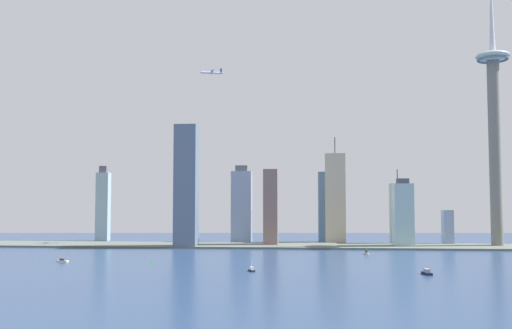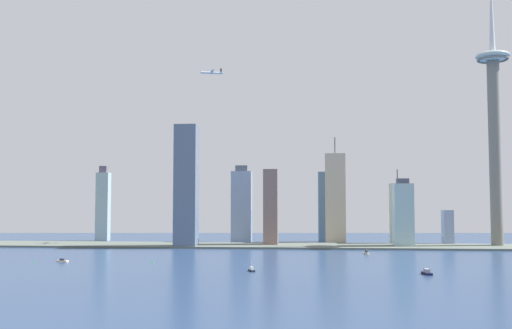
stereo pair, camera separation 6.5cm
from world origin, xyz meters
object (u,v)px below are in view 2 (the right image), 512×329
object	(u,v)px
skyscraper_8	(448,227)
boat_0	(427,272)
observation_tower	(494,113)
skyscraper_0	(271,207)
skyscraper_4	(398,214)
airplane	(212,73)
boat_3	(63,261)
boat_7	(367,253)
channel_buoy_0	(152,261)
skyscraper_1	(327,207)
channel_buoy_1	(34,261)
skyscraper_5	(186,186)
skyscraper_2	(103,205)
skyscraper_7	(335,198)
boat_1	(252,270)
skyscraper_6	(403,214)
skyscraper_3	(242,206)

from	to	relation	value
skyscraper_8	boat_0	xyz separation A→B (m)	(-91.48, -298.74, -21.24)
observation_tower	skyscraper_0	size ratio (longest dim) A/B	3.58
skyscraper_4	airplane	xyz separation A→B (m)	(-249.23, -7.91, 192.38)
boat_0	boat_3	world-z (taller)	boat_0
observation_tower	airplane	size ratio (longest dim) A/B	11.71
boat_3	boat_7	bearing A→B (deg)	32.88
channel_buoy_0	skyscraper_0	bearing A→B (deg)	63.96
skyscraper_1	channel_buoy_1	world-z (taller)	skyscraper_1
skyscraper_5	boat_7	world-z (taller)	skyscraper_5
observation_tower	skyscraper_2	bearing A→B (deg)	172.87
skyscraper_1	channel_buoy_1	distance (m)	405.70
skyscraper_2	skyscraper_5	size ratio (longest dim) A/B	0.71
skyscraper_7	boat_3	distance (m)	370.57
channel_buoy_0	airplane	world-z (taller)	airplane
skyscraper_4	skyscraper_2	bearing A→B (deg)	175.23
skyscraper_1	skyscraper_8	world-z (taller)	skyscraper_1
skyscraper_8	boat_1	distance (m)	372.63
skyscraper_4	boat_1	world-z (taller)	skyscraper_4
skyscraper_6	skyscraper_2	bearing A→B (deg)	168.92
observation_tower	channel_buoy_1	world-z (taller)	observation_tower
skyscraper_8	boat_0	bearing A→B (deg)	-107.03
skyscraper_8	channel_buoy_0	size ratio (longest dim) A/B	15.84
boat_0	boat_7	distance (m)	164.99
channel_buoy_0	skyscraper_7	bearing A→B (deg)	53.19
skyscraper_4	skyscraper_6	size ratio (longest dim) A/B	1.16
boat_3	skyscraper_4	bearing A→B (deg)	48.34
channel_buoy_1	skyscraper_8	bearing A→B (deg)	28.42
boat_0	boat_1	xyz separation A→B (m)	(-140.28, 7.75, -0.22)
skyscraper_4	skyscraper_7	size ratio (longest dim) A/B	0.69
channel_buoy_0	channel_buoy_1	bearing A→B (deg)	-178.88
skyscraper_7	channel_buoy_0	xyz separation A→B (m)	(-184.53, -246.62, -59.40)
channel_buoy_1	skyscraper_4	bearing A→B (deg)	32.51
skyscraper_6	boat_0	size ratio (longest dim) A/B	5.89
observation_tower	channel_buoy_1	size ratio (longest dim) A/B	191.94
skyscraper_6	channel_buoy_1	bearing A→B (deg)	-152.64
skyscraper_3	skyscraper_6	size ratio (longest dim) A/B	1.24
observation_tower	boat_1	distance (m)	421.35
skyscraper_0	skyscraper_7	bearing A→B (deg)	26.87
skyscraper_4	skyscraper_8	world-z (taller)	skyscraper_4
skyscraper_0	channel_buoy_1	bearing A→B (deg)	-135.99
airplane	boat_7	bearing A→B (deg)	131.94
skyscraper_2	skyscraper_6	xyz separation A→B (m)	(412.54, -80.78, -10.20)
skyscraper_5	boat_3	xyz separation A→B (m)	(-84.28, -167.24, -75.02)
boat_3	skyscraper_2	bearing A→B (deg)	116.93
observation_tower	airplane	distance (m)	371.99
skyscraper_2	skyscraper_7	size ratio (longest dim) A/B	0.75
skyscraper_8	skyscraper_1	bearing A→B (deg)	164.82
boat_7	skyscraper_6	bearing A→B (deg)	126.36
skyscraper_7	channel_buoy_0	world-z (taller)	skyscraper_7
skyscraper_5	boat_0	bearing A→B (deg)	-43.70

